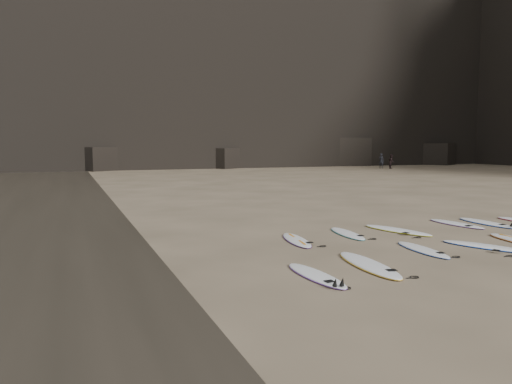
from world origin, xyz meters
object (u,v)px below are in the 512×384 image
surfboard_8 (456,224)px  surfboard_5 (297,240)px  surfboard_6 (347,233)px  person_a (381,161)px  surfboard_7 (397,230)px  surfboard_9 (486,223)px  surfboard_1 (369,264)px  surfboard_2 (423,249)px  surfboard_0 (316,275)px  surfboard_3 (486,246)px  person_b (392,161)px

surfboard_8 → surfboard_5: bearing=-179.0°
surfboard_6 → surfboard_8: 4.67m
surfboard_8 → person_a: person_a is taller
surfboard_7 → surfboard_9: 3.98m
surfboard_1 → person_a: (27.44, 38.62, 0.82)m
surfboard_7 → person_a: size_ratio=1.51×
surfboard_6 → surfboard_2: bearing=-69.9°
surfboard_0 → surfboard_6: (3.31, 4.15, -0.00)m
surfboard_7 → surfboard_0: bearing=-157.9°
surfboard_6 → surfboard_7: surfboard_7 is taller
surfboard_7 → surfboard_1: bearing=-150.2°
surfboard_3 → surfboard_5: (-4.54, 2.74, -0.00)m
surfboard_0 → person_a: person_a is taller
person_b → surfboard_8: bearing=-166.1°
surfboard_0 → surfboard_5: 3.97m
surfboard_0 → person_b: 48.29m
surfboard_2 → person_b: 44.88m
surfboard_3 → surfboard_9: surfboard_9 is taller
surfboard_6 → person_b: (26.45, 33.88, 0.78)m
surfboard_7 → surfboard_9: (3.97, 0.14, -0.00)m
surfboard_3 → person_b: person_b is taller
surfboard_1 → person_a: person_a is taller
surfboard_3 → person_a: 44.52m
surfboard_0 → surfboard_3: surfboard_3 is taller
surfboard_0 → surfboard_3: 5.95m
surfboard_2 → person_b: person_b is taller
surfboard_0 → surfboard_3: (5.87, 1.00, 0.00)m
surfboard_7 → person_a: (23.88, 34.95, 0.82)m
surfboard_7 → surfboard_6: bearing=161.1°
surfboard_6 → surfboard_7: size_ratio=0.88×
surfboard_2 → surfboard_6: surfboard_6 is taller
surfboard_2 → surfboard_8: bearing=42.9°
surfboard_1 → surfboard_5: bearing=100.5°
surfboard_6 → surfboard_8: (4.66, 0.27, 0.00)m
surfboard_0 → surfboard_9: bearing=22.2°
surfboard_3 → surfboard_8: size_ratio=1.02×
surfboard_6 → surfboard_9: surfboard_9 is taller
person_a → surfboard_5: bearing=119.4°
surfboard_1 → surfboard_7: (3.56, 3.67, -0.00)m
surfboard_5 → surfboard_7: 3.85m
surfboard_0 → surfboard_8: bearing=26.6°
surfboard_0 → surfboard_1: 1.65m
surfboard_1 → surfboard_5: size_ratio=1.20×
surfboard_9 → surfboard_1: bearing=-152.5°
person_b → surfboard_7: bearing=-169.0°
surfboard_5 → surfboard_0: bearing=-100.0°
surfboard_2 → surfboard_7: surfboard_7 is taller
surfboard_6 → surfboard_9: (5.83, 0.05, 0.00)m
surfboard_2 → surfboard_9: surfboard_9 is taller
surfboard_0 → surfboard_1: surfboard_1 is taller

